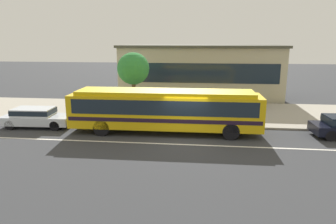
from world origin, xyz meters
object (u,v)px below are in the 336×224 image
object	(u,v)px
transit_bus	(165,108)
pedestrian_waiting_near_sign	(147,107)
sedan_behind_bus	(36,116)
street_tree_near_stop	(133,69)
pedestrian_walking_along_curb	(106,107)

from	to	relation	value
transit_bus	pedestrian_waiting_near_sign	xyz separation A→B (m)	(-1.63, 2.42, -0.49)
sedan_behind_bus	street_tree_near_stop	distance (m)	7.66
transit_bus	street_tree_near_stop	distance (m)	5.72
sedan_behind_bus	pedestrian_walking_along_curb	size ratio (longest dim) A/B	2.69
transit_bus	pedestrian_walking_along_curb	size ratio (longest dim) A/B	6.89
transit_bus	street_tree_near_stop	world-z (taller)	street_tree_near_stop
transit_bus	pedestrian_walking_along_curb	xyz separation A→B (m)	(-4.36, 1.81, -0.44)
pedestrian_waiting_near_sign	pedestrian_walking_along_curb	distance (m)	2.80
transit_bus	pedestrian_walking_along_curb	distance (m)	4.74
pedestrian_waiting_near_sign	street_tree_near_stop	distance (m)	3.48
pedestrian_waiting_near_sign	street_tree_near_stop	world-z (taller)	street_tree_near_stop
sedan_behind_bus	pedestrian_waiting_near_sign	bearing A→B (deg)	17.20
pedestrian_waiting_near_sign	pedestrian_walking_along_curb	xyz separation A→B (m)	(-2.73, -0.62, 0.05)
pedestrian_walking_along_curb	street_tree_near_stop	distance (m)	3.85
pedestrian_waiting_near_sign	sedan_behind_bus	bearing A→B (deg)	-162.80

